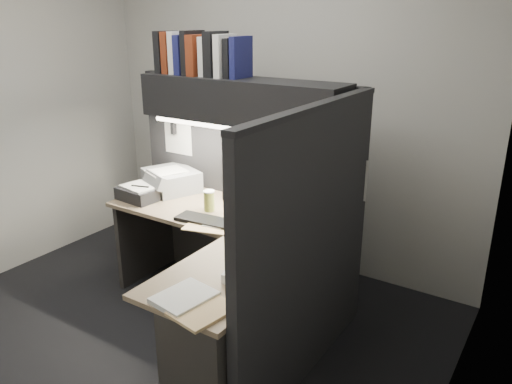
% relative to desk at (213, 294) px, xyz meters
% --- Properties ---
extents(floor, '(3.50, 3.50, 0.00)m').
position_rel_desk_xyz_m(floor, '(-0.43, 0.00, -0.44)').
color(floor, black).
rests_on(floor, ground).
extents(wall_back, '(3.50, 0.04, 2.70)m').
position_rel_desk_xyz_m(wall_back, '(-0.43, 1.50, 0.91)').
color(wall_back, '#B9B7B0').
rests_on(wall_back, floor).
extents(wall_right, '(0.04, 3.00, 2.70)m').
position_rel_desk_xyz_m(wall_right, '(1.32, 0.00, 0.91)').
color(wall_right, '#B9B7B0').
rests_on(wall_right, floor).
extents(partition_back, '(1.90, 0.06, 1.60)m').
position_rel_desk_xyz_m(partition_back, '(-0.40, 0.93, 0.36)').
color(partition_back, black).
rests_on(partition_back, floor).
extents(partition_right, '(0.06, 1.50, 1.60)m').
position_rel_desk_xyz_m(partition_right, '(0.55, 0.18, 0.36)').
color(partition_right, black).
rests_on(partition_right, floor).
extents(desk, '(1.70, 1.53, 0.73)m').
position_rel_desk_xyz_m(desk, '(0.00, 0.00, 0.00)').
color(desk, '#907D5B').
rests_on(desk, floor).
extents(overhead_shelf, '(1.55, 0.34, 0.30)m').
position_rel_desk_xyz_m(overhead_shelf, '(-0.30, 0.75, 1.06)').
color(overhead_shelf, black).
rests_on(overhead_shelf, partition_back).
extents(task_light_tube, '(1.32, 0.04, 0.04)m').
position_rel_desk_xyz_m(task_light_tube, '(-0.30, 0.61, 0.89)').
color(task_light_tube, white).
rests_on(task_light_tube, overhead_shelf).
extents(monitor, '(0.47, 0.26, 0.51)m').
position_rel_desk_xyz_m(monitor, '(-0.29, 0.82, 0.49)').
color(monitor, black).
rests_on(monitor, desk).
extents(keyboard, '(0.48, 0.20, 0.02)m').
position_rel_desk_xyz_m(keyboard, '(-0.29, 0.35, 0.30)').
color(keyboard, black).
rests_on(keyboard, desk).
extents(mousepad, '(0.27, 0.25, 0.00)m').
position_rel_desk_xyz_m(mousepad, '(0.36, 0.54, 0.29)').
color(mousepad, navy).
rests_on(mousepad, desk).
extents(mouse, '(0.06, 0.10, 0.04)m').
position_rel_desk_xyz_m(mouse, '(0.36, 0.53, 0.31)').
color(mouse, black).
rests_on(mouse, mousepad).
extents(telephone, '(0.25, 0.26, 0.09)m').
position_rel_desk_xyz_m(telephone, '(0.22, 0.71, 0.33)').
color(telephone, '#C0B593').
rests_on(telephone, desk).
extents(coffee_cup, '(0.10, 0.10, 0.14)m').
position_rel_desk_xyz_m(coffee_cup, '(-0.42, 0.52, 0.36)').
color(coffee_cup, '#BEB64C').
rests_on(coffee_cup, desk).
extents(printer, '(0.51, 0.48, 0.16)m').
position_rel_desk_xyz_m(printer, '(-0.96, 0.72, 0.37)').
color(printer, gray).
rests_on(printer, desk).
extents(notebook_stack, '(0.33, 0.28, 0.09)m').
position_rel_desk_xyz_m(notebook_stack, '(-1.02, 0.43, 0.33)').
color(notebook_stack, black).
rests_on(notebook_stack, desk).
extents(open_folder, '(0.49, 0.39, 0.01)m').
position_rel_desk_xyz_m(open_folder, '(-0.20, 0.34, 0.29)').
color(open_folder, '#DBB57B').
rests_on(open_folder, desk).
extents(paper_stack_a, '(0.33, 0.29, 0.05)m').
position_rel_desk_xyz_m(paper_stack_a, '(0.39, -0.12, 0.31)').
color(paper_stack_a, white).
rests_on(paper_stack_a, desk).
extents(paper_stack_b, '(0.26, 0.31, 0.03)m').
position_rel_desk_xyz_m(paper_stack_b, '(0.22, -0.49, 0.30)').
color(paper_stack_b, white).
rests_on(paper_stack_b, desk).
extents(manila_stack, '(0.27, 0.31, 0.02)m').
position_rel_desk_xyz_m(manila_stack, '(0.36, -0.53, 0.30)').
color(manila_stack, '#DBB57B').
rests_on(manila_stack, desk).
extents(binder_row, '(0.73, 0.25, 0.31)m').
position_rel_desk_xyz_m(binder_row, '(-0.65, 0.75, 1.35)').
color(binder_row, black).
rests_on(binder_row, overhead_shelf).
extents(pinned_papers, '(1.76, 1.31, 0.51)m').
position_rel_desk_xyz_m(pinned_papers, '(-0.00, 0.56, 0.61)').
color(pinned_papers, white).
rests_on(pinned_papers, partition_back).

